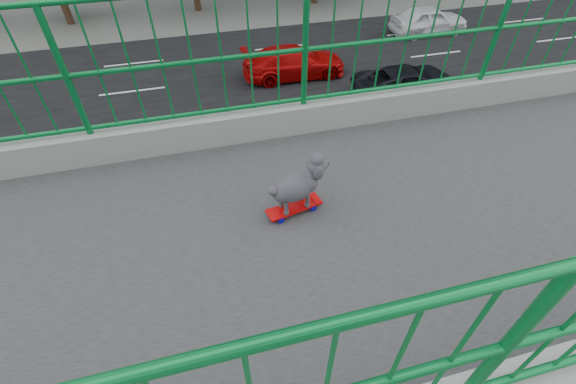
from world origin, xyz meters
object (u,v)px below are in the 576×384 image
at_px(car_2, 407,83).
at_px(car_4, 429,20).
at_px(car_1, 363,132).
at_px(skateboard, 294,208).
at_px(car_3, 294,62).
at_px(poodle, 298,184).

distance_m(car_2, car_4, 7.92).
distance_m(car_1, car_2, 4.73).
bearing_deg(car_2, car_1, 132.59).
height_order(skateboard, car_1, skateboard).
bearing_deg(skateboard, car_3, 152.22).
distance_m(skateboard, car_1, 12.09).
bearing_deg(car_2, car_3, 54.29).
relative_size(poodle, car_4, 0.11).
xyz_separation_m(poodle, car_1, (-8.92, 5.17, -6.52)).
relative_size(poodle, car_1, 0.11).
distance_m(car_1, car_3, 6.47).
xyz_separation_m(skateboard, car_4, (-18.53, 13.34, -6.27)).
xyz_separation_m(skateboard, car_1, (-8.93, 5.20, -6.27)).
relative_size(skateboard, poodle, 0.93).
height_order(poodle, car_3, poodle).
relative_size(poodle, car_3, 0.10).
bearing_deg(car_4, car_3, 109.34).
relative_size(car_1, car_3, 0.93).
relative_size(car_2, car_3, 0.98).
relative_size(car_3, car_4, 1.11).
bearing_deg(poodle, skateboard, -90.00).
xyz_separation_m(poodle, car_3, (-15.32, 4.20, -6.56)).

